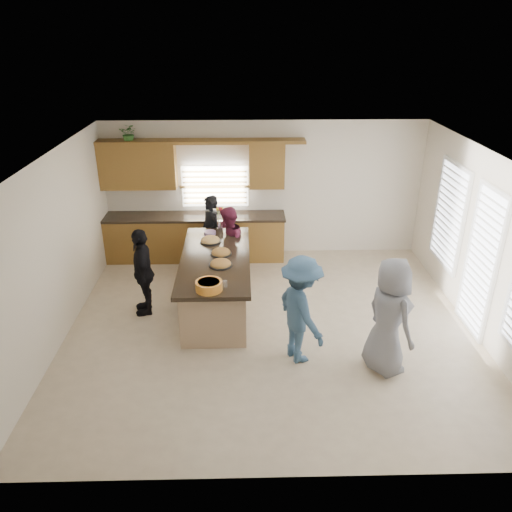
{
  "coord_description": "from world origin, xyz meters",
  "views": [
    {
      "loc": [
        -0.4,
        -6.91,
        4.48
      ],
      "look_at": [
        -0.23,
        0.26,
        1.15
      ],
      "focal_mm": 35.0,
      "sensor_mm": 36.0,
      "label": 1
    }
  ],
  "objects_px": {
    "woman_left_back": "(211,233)",
    "woman_right_back": "(301,310)",
    "island": "(216,284)",
    "woman_left_front": "(143,271)",
    "woman_right_front": "(389,317)",
    "salad_bowl": "(209,285)",
    "woman_left_mid": "(228,245)"
  },
  "relations": [
    {
      "from": "island",
      "to": "woman_left_front",
      "type": "height_order",
      "value": "woman_left_front"
    },
    {
      "from": "woman_left_back",
      "to": "woman_right_back",
      "type": "relative_size",
      "value": 0.93
    },
    {
      "from": "salad_bowl",
      "to": "woman_left_back",
      "type": "height_order",
      "value": "woman_left_back"
    },
    {
      "from": "woman_left_back",
      "to": "woman_left_mid",
      "type": "xyz_separation_m",
      "value": [
        0.36,
        -0.52,
        -0.03
      ]
    },
    {
      "from": "salad_bowl",
      "to": "woman_left_mid",
      "type": "distance_m",
      "value": 2.17
    },
    {
      "from": "island",
      "to": "salad_bowl",
      "type": "relative_size",
      "value": 6.85
    },
    {
      "from": "woman_left_mid",
      "to": "woman_left_front",
      "type": "relative_size",
      "value": 0.96
    },
    {
      "from": "salad_bowl",
      "to": "woman_right_back",
      "type": "distance_m",
      "value": 1.38
    },
    {
      "from": "salad_bowl",
      "to": "woman_right_back",
      "type": "xyz_separation_m",
      "value": [
        1.31,
        -0.37,
        -0.21
      ]
    },
    {
      "from": "salad_bowl",
      "to": "woman_left_mid",
      "type": "bearing_deg",
      "value": 84.07
    },
    {
      "from": "island",
      "to": "salad_bowl",
      "type": "distance_m",
      "value": 1.26
    },
    {
      "from": "island",
      "to": "salad_bowl",
      "type": "xyz_separation_m",
      "value": [
        -0.03,
        -1.12,
        0.58
      ]
    },
    {
      "from": "woman_left_back",
      "to": "woman_right_front",
      "type": "xyz_separation_m",
      "value": [
        2.63,
        -3.31,
        0.1
      ]
    },
    {
      "from": "woman_left_front",
      "to": "island",
      "type": "bearing_deg",
      "value": 84.92
    },
    {
      "from": "woman_left_mid",
      "to": "salad_bowl",
      "type": "bearing_deg",
      "value": 0.36
    },
    {
      "from": "woman_left_front",
      "to": "woman_right_front",
      "type": "bearing_deg",
      "value": 55.17
    },
    {
      "from": "woman_left_back",
      "to": "woman_left_mid",
      "type": "bearing_deg",
      "value": 4.5
    },
    {
      "from": "woman_left_mid",
      "to": "woman_left_back",
      "type": "bearing_deg",
      "value": -138.93
    },
    {
      "from": "island",
      "to": "woman_right_front",
      "type": "relative_size",
      "value": 1.57
    },
    {
      "from": "woman_right_front",
      "to": "island",
      "type": "bearing_deg",
      "value": 31.01
    },
    {
      "from": "woman_left_mid",
      "to": "island",
      "type": "bearing_deg",
      "value": -4.32
    },
    {
      "from": "woman_left_mid",
      "to": "woman_right_back",
      "type": "height_order",
      "value": "woman_right_back"
    },
    {
      "from": "salad_bowl",
      "to": "woman_left_front",
      "type": "xyz_separation_m",
      "value": [
        -1.17,
        1.02,
        -0.27
      ]
    },
    {
      "from": "salad_bowl",
      "to": "woman_right_back",
      "type": "relative_size",
      "value": 0.24
    },
    {
      "from": "woman_left_front",
      "to": "woman_right_back",
      "type": "xyz_separation_m",
      "value": [
        2.48,
        -1.39,
        0.06
      ]
    },
    {
      "from": "island",
      "to": "woman_right_back",
      "type": "distance_m",
      "value": 2.0
    },
    {
      "from": "woman_left_back",
      "to": "woman_right_back",
      "type": "distance_m",
      "value": 3.36
    },
    {
      "from": "woman_left_back",
      "to": "woman_left_mid",
      "type": "height_order",
      "value": "woman_left_back"
    },
    {
      "from": "island",
      "to": "woman_left_mid",
      "type": "distance_m",
      "value": 1.07
    },
    {
      "from": "woman_left_back",
      "to": "woman_right_front",
      "type": "distance_m",
      "value": 4.23
    },
    {
      "from": "island",
      "to": "woman_right_front",
      "type": "xyz_separation_m",
      "value": [
        2.46,
        -1.78,
        0.41
      ]
    },
    {
      "from": "island",
      "to": "woman_left_back",
      "type": "bearing_deg",
      "value": 95.85
    }
  ]
}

